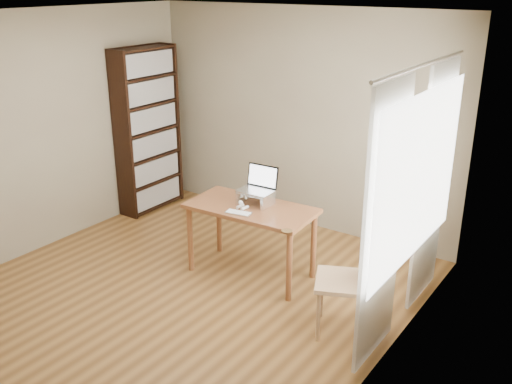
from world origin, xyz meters
name	(u,v)px	position (x,y,z in m)	size (l,w,h in m)	color
room	(172,170)	(0.03, 0.01, 1.30)	(4.04, 4.54, 2.64)	brown
bookshelf	(148,130)	(-1.83, 1.55, 1.05)	(0.30, 0.90, 2.10)	black
curtains	(410,202)	(1.92, 0.80, 1.17)	(0.03, 1.90, 2.25)	silver
desk	(251,217)	(0.32, 0.80, 0.64)	(1.32, 0.72, 0.75)	brown
laptop_stand	(256,196)	(0.32, 0.88, 0.83)	(0.32, 0.25, 0.13)	silver
laptop	(259,184)	(0.32, 0.94, 0.94)	(0.36, 0.30, 0.24)	silver
keyboard	(238,213)	(0.33, 0.58, 0.76)	(0.27, 0.15, 0.02)	silver
coaster	(287,231)	(0.92, 0.51, 0.75)	(0.10, 0.10, 0.01)	brown
cat	(256,197)	(0.30, 0.91, 0.81)	(0.24, 0.48, 0.15)	#4E473D
chair	(352,277)	(1.62, 0.42, 0.55)	(0.61, 0.60, 1.02)	tan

